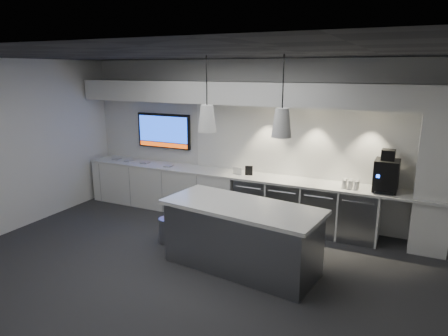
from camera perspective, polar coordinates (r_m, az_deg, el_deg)
The scene contains 27 objects.
floor at distance 6.01m, azimuth -5.81°, elevation -14.10°, with size 7.00×7.00×0.00m, color #29292B.
ceiling at distance 5.31m, azimuth -6.63°, elevation 15.83°, with size 7.00×7.00×0.00m, color black.
wall_back at distance 7.66m, azimuth 3.57°, elevation 4.02°, with size 7.00×7.00×0.00m, color silver.
wall_front at distance 3.68m, azimuth -27.07°, elevation -8.62°, with size 7.00×7.00×0.00m, color silver.
wall_left at distance 7.85m, azimuth -28.61°, elevation 2.57°, with size 7.00×7.00×0.00m, color silver.
back_counter at distance 7.50m, azimuth 2.58°, elevation -1.04°, with size 6.80×0.65×0.04m, color silver.
left_base_cabinets at distance 8.43m, azimuth -8.50°, elevation -2.67°, with size 3.30×0.63×0.86m, color white.
fridge_unit_a at distance 7.55m, azimuth 4.30°, elevation -4.58°, with size 0.60×0.61×0.85m, color gray.
fridge_unit_b at distance 7.36m, azimuth 8.90°, elevation -5.21°, with size 0.60×0.61×0.85m, color gray.
fridge_unit_c at distance 7.22m, azimuth 13.71°, elevation -5.82°, with size 0.60×0.61×0.85m, color gray.
fridge_unit_d at distance 7.14m, azimuth 18.69°, elevation -6.41°, with size 0.60×0.61×0.85m, color gray.
backsplash at distance 7.29m, azimuth 12.33°, elevation 3.60°, with size 4.60×0.03×1.30m, color white.
soffit at distance 7.28m, azimuth 2.79°, elevation 10.64°, with size 6.90×0.60×0.40m, color white.
column at distance 6.90m, azimuth 28.03°, elevation -0.43°, with size 0.55×0.55×2.60m, color white.
wall_tv at distance 8.49m, azimuth -8.60°, elevation 5.26°, with size 1.25×0.07×0.72m.
island at distance 5.81m, azimuth 2.52°, elevation -9.72°, with size 2.38×1.27×0.96m.
bin at distance 6.80m, azimuth -8.02°, elevation -8.77°, with size 0.30×0.30×0.42m, color gray.
coffee_machine at distance 6.92m, azimuth 22.19°, elevation -0.81°, with size 0.38×0.55×0.68m.
sign_black at distance 7.40m, azimuth 3.57°, elevation -0.38°, with size 0.14×0.02×0.18m, color black.
sign_white at distance 7.45m, azimuth 1.93°, elevation -0.42°, with size 0.18×0.02×0.14m, color silver.
cup_cluster at distance 6.91m, azimuth 17.64°, elevation -2.21°, with size 0.27×0.17×0.15m, color silver, non-canonical shape.
tray_a at distance 9.02m, azimuth -15.07°, elevation 1.26°, with size 0.16×0.16×0.03m, color #969696.
tray_b at distance 8.76m, azimuth -13.43°, elevation 0.99°, with size 0.16×0.16×0.03m, color #969696.
tray_c at distance 8.52m, azimuth -11.21°, elevation 0.75°, with size 0.16×0.16×0.03m, color #969696.
tray_d at distance 8.16m, azimuth -7.94°, elevation 0.30°, with size 0.16×0.16×0.03m, color #969696.
pendant_left at distance 5.60m, azimuth -2.44°, elevation 7.12°, with size 0.26×0.26×1.07m.
pendant_right at distance 5.19m, azimuth 8.26°, elevation 6.45°, with size 0.26×0.26×1.07m.
Camera 1 is at (2.78, -4.52, 2.82)m, focal length 32.00 mm.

